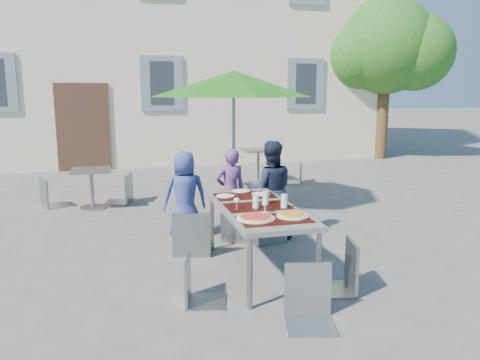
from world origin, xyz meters
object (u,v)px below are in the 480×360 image
object	(u,v)px
child_1	(230,191)
bg_chair_l_0	(49,175)
child_2	(270,190)
bg_chair_l_1	(233,160)
bg_chair_r_0	(122,171)
bg_chair_r_1	(297,160)
chair_0	(191,206)
chair_5	(310,261)
child_0	(185,195)
chair_3	(197,254)
patio_umbrella	(234,85)
chair_4	(343,236)
chair_2	(269,200)
pizza_near_right	(292,215)
pizza_near_left	(256,218)
dining_table	(258,211)
cafe_table_1	(258,160)
cafe_table_0	(92,183)
chair_1	(239,197)

from	to	relation	value
child_1	bg_chair_l_0	distance (m)	3.53
child_2	bg_chair_l_1	xyz separation A→B (m)	(0.35, 3.44, -0.08)
bg_chair_r_0	bg_chair_r_1	world-z (taller)	bg_chair_r_0
bg_chair_r_1	chair_0	bearing A→B (deg)	-126.66
chair_5	bg_chair_r_1	distance (m)	6.35
child_0	child_2	bearing A→B (deg)	165.62
chair_3	patio_umbrella	world-z (taller)	patio_umbrella
child_0	child_2	xyz separation A→B (m)	(1.12, -0.28, 0.07)
chair_0	chair_3	xyz separation A→B (m)	(-0.17, -1.35, -0.13)
child_1	chair_4	distance (m)	2.29
child_1	chair_2	world-z (taller)	child_1
pizza_near_right	bg_chair_r_0	distance (m)	4.56
chair_2	chair_4	distance (m)	1.65
pizza_near_left	patio_umbrella	size ratio (longest dim) A/B	0.14
chair_5	bg_chair_l_0	bearing A→B (deg)	118.55
pizza_near_right	chair_0	xyz separation A→B (m)	(-0.83, 1.24, -0.15)
dining_table	bg_chair_l_1	size ratio (longest dim) A/B	1.86
cafe_table_1	cafe_table_0	bearing A→B (deg)	-155.24
pizza_near_left	bg_chair_l_0	bearing A→B (deg)	119.67
dining_table	child_2	xyz separation A→B (m)	(0.53, 1.15, -0.03)
chair_0	child_1	bearing A→B (deg)	48.18
chair_4	cafe_table_1	size ratio (longest dim) A/B	1.33
bg_chair_l_1	child_2	bearing A→B (deg)	-95.80
chair_2	patio_umbrella	bearing A→B (deg)	89.82
child_0	cafe_table_1	xyz separation A→B (m)	(2.17, 3.64, -0.11)
pizza_near_right	chair_3	size ratio (longest dim) A/B	0.39
chair_3	patio_umbrella	size ratio (longest dim) A/B	0.31
cafe_table_0	pizza_near_right	bearing A→B (deg)	-62.00
chair_3	dining_table	bearing A→B (deg)	37.66
child_0	bg_chair_r_0	world-z (taller)	child_0
child_0	chair_0	xyz separation A→B (m)	(-0.02, -0.68, 0.01)
child_0	bg_chair_l_0	world-z (taller)	child_0
patio_umbrella	bg_chair_l_1	distance (m)	2.35
chair_4	bg_chair_r_1	distance (m)	5.69
chair_3	cafe_table_1	bearing A→B (deg)	67.43
chair_0	chair_5	distance (m)	2.08
child_1	chair_3	xyz separation A→B (m)	(-0.84, -2.10, -0.12)
chair_1	chair_3	xyz separation A→B (m)	(-0.86, -1.71, -0.12)
child_2	chair_3	distance (m)	2.20
bg_chair_r_0	chair_5	bearing A→B (deg)	-73.49
child_0	child_2	world-z (taller)	child_2
child_0	chair_5	world-z (taller)	child_0
child_1	chair_5	bearing A→B (deg)	84.64
child_1	chair_1	size ratio (longest dim) A/B	1.18
child_2	chair_2	world-z (taller)	child_2
patio_umbrella	cafe_table_0	bearing A→B (deg)	164.88
bg_chair_r_1	child_1	bearing A→B (deg)	-125.35
chair_1	pizza_near_right	bearing A→B (deg)	-85.34
child_2	chair_3	world-z (taller)	child_2
cafe_table_1	bg_chair_r_1	xyz separation A→B (m)	(0.77, -0.35, 0.02)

